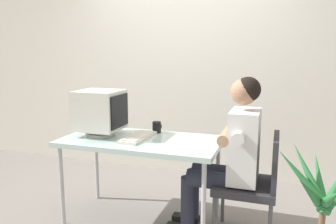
% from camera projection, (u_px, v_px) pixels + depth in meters
% --- Properties ---
extents(ground_plane, '(12.00, 12.00, 0.00)m').
position_uv_depth(ground_plane, '(142.00, 220.00, 3.02)').
color(ground_plane, gray).
extents(wall_back, '(8.00, 0.10, 3.00)m').
position_uv_depth(wall_back, '(210.00, 52.00, 3.97)').
color(wall_back, silver).
rests_on(wall_back, ground_plane).
extents(desk, '(1.36, 0.70, 0.76)m').
position_uv_depth(desk, '(141.00, 145.00, 2.90)').
color(desk, '#B7B7BC').
rests_on(desk, ground_plane).
extents(crt_monitor, '(0.39, 0.37, 0.40)m').
position_uv_depth(crt_monitor, '(100.00, 111.00, 2.99)').
color(crt_monitor, silver).
rests_on(crt_monitor, desk).
extents(keyboard, '(0.19, 0.44, 0.03)m').
position_uv_depth(keyboard, '(138.00, 137.00, 2.90)').
color(keyboard, silver).
rests_on(keyboard, desk).
extents(office_chair, '(0.47, 0.47, 0.87)m').
position_uv_depth(office_chair, '(254.00, 180.00, 2.64)').
color(office_chair, '#4C4C51').
rests_on(office_chair, ground_plane).
extents(person_seated, '(0.72, 0.59, 1.31)m').
position_uv_depth(person_seated, '(230.00, 151.00, 2.67)').
color(person_seated, silver).
rests_on(person_seated, ground_plane).
extents(desk_mug, '(0.08, 0.09, 0.10)m').
position_uv_depth(desk_mug, '(157.00, 127.00, 3.12)').
color(desk_mug, black).
rests_on(desk_mug, desk).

